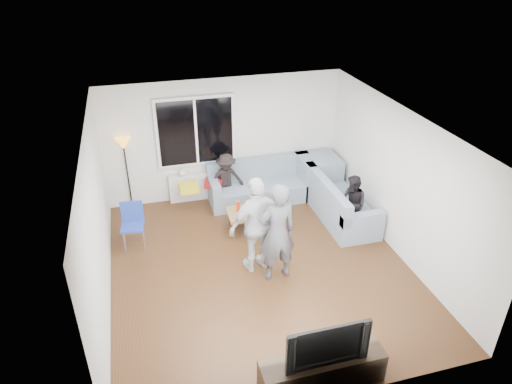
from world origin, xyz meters
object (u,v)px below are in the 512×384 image
object	(u,v)px
sofa_back_section	(263,182)
spectator_back	(226,179)
sofa_right_section	(341,199)
floor_lamp	(128,174)
spectator_right	(353,204)
coffee_table	(256,219)
player_left	(277,233)
tv_console	(322,370)
side_chair	(133,227)
television	(325,340)
player_right	(257,225)

from	to	relation	value
sofa_back_section	spectator_back	size ratio (longest dim) A/B	2.01
sofa_back_section	sofa_right_section	world-z (taller)	same
floor_lamp	spectator_back	size ratio (longest dim) A/B	1.36
floor_lamp	spectator_right	xyz separation A→B (m)	(4.07, -2.03, -0.21)
coffee_table	spectator_back	bearing A→B (deg)	107.06
spectator_right	player_left	bearing A→B (deg)	-76.73
sofa_back_section	player_left	size ratio (longest dim) A/B	1.32
tv_console	floor_lamp	bearing A→B (deg)	112.61
coffee_table	spectator_right	world-z (taller)	spectator_right
spectator_right	spectator_back	distance (m)	2.66
sofa_back_section	side_chair	distance (m)	2.96
sofa_back_section	player_left	xyz separation A→B (m)	(-0.50, -2.57, 0.45)
side_chair	television	bearing A→B (deg)	-52.47
spectator_back	player_right	bearing A→B (deg)	-93.86
side_chair	television	xyz separation A→B (m)	(2.16, -3.69, 0.32)
coffee_table	television	xyz separation A→B (m)	(-0.15, -3.70, 0.55)
sofa_back_section	coffee_table	size ratio (longest dim) A/B	2.09
side_chair	player_left	bearing A→B (deg)	-26.38
side_chair	player_left	size ratio (longest dim) A/B	0.49
player_right	television	size ratio (longest dim) A/B	1.62
player_left	television	xyz separation A→B (m)	(-0.09, -2.20, -0.13)
side_chair	sofa_right_section	bearing A→B (deg)	6.29
player_left	television	world-z (taller)	player_left
spectator_right	tv_console	world-z (taller)	spectator_right
tv_console	player_right	bearing A→B (deg)	93.39
sofa_back_section	spectator_back	xyz separation A→B (m)	(-0.78, 0.03, 0.15)
player_right	spectator_right	size ratio (longest dim) A/B	1.50
side_chair	spectator_right	bearing A→B (deg)	-0.24
television	sofa_back_section	bearing A→B (deg)	82.92
floor_lamp	side_chair	bearing A→B (deg)	-90.00
side_chair	player_left	distance (m)	2.74
floor_lamp	spectator_back	xyz separation A→B (m)	(1.97, -0.39, -0.21)
player_right	television	distance (m)	2.52
sofa_right_section	player_right	xyz separation A→B (m)	(-2.06, -1.12, 0.44)
floor_lamp	tv_console	bearing A→B (deg)	-67.39
floor_lamp	television	distance (m)	5.62
coffee_table	side_chair	bearing A→B (deg)	-179.75
spectator_back	television	size ratio (longest dim) A/B	1.08
coffee_table	side_chair	distance (m)	2.32
coffee_table	spectator_back	xyz separation A→B (m)	(-0.34, 1.10, 0.37)
spectator_right	spectator_back	size ratio (longest dim) A/B	1.00
tv_console	television	size ratio (longest dim) A/B	1.51
player_left	spectator_back	xyz separation A→B (m)	(-0.28, 2.60, -0.30)
sofa_back_section	spectator_back	world-z (taller)	spectator_back
coffee_table	player_left	distance (m)	1.65
side_chair	player_left	world-z (taller)	player_left
sofa_right_section	floor_lamp	distance (m)	4.37
sofa_right_section	coffee_table	size ratio (longest dim) A/B	1.82
floor_lamp	sofa_right_section	bearing A→B (deg)	-21.00
sofa_back_section	tv_console	distance (m)	4.81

